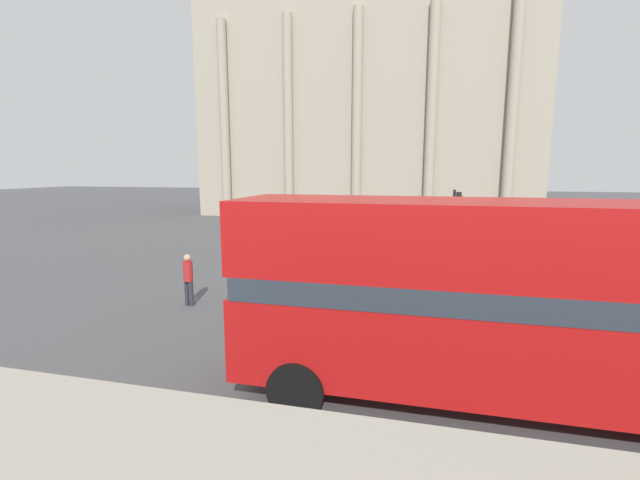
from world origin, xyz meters
The scene contains 8 objects.
double_decker_bus centered at (0.35, 6.18, 2.28)m, with size 10.10×2.64×4.06m.
plaza_building_left centered at (-7.22, 44.47, 11.14)m, with size 32.85×15.35×22.27m.
traffic_light_near centered at (2.93, 9.09, 2.35)m, with size 0.42×0.24×3.58m.
traffic_light_mid centered at (0.20, 16.74, 2.48)m, with size 0.42×0.24×3.80m.
car_white centered at (7.93, 26.54, 0.70)m, with size 4.20×1.93×1.35m.
car_maroon centered at (0.90, 21.01, 0.70)m, with size 4.20×1.93×1.35m.
pedestrian_red centered at (-8.82, 10.60, 1.04)m, with size 0.32×0.32×1.79m.
pedestrian_black centered at (5.35, 17.42, 0.98)m, with size 0.32×0.32×1.71m.
Camera 1 is at (-1.10, -2.10, 4.61)m, focal length 24.00 mm.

